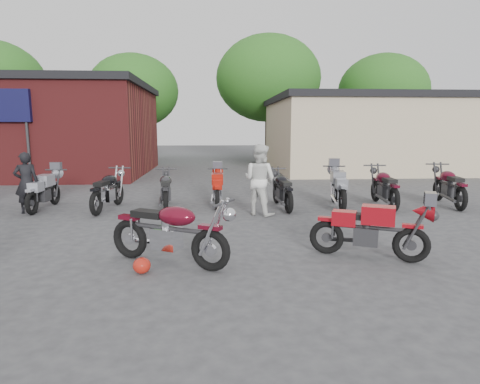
{
  "coord_description": "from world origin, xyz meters",
  "views": [
    {
      "loc": [
        0.26,
        -5.74,
        2.19
      ],
      "look_at": [
        0.79,
        2.26,
        0.9
      ],
      "focal_mm": 30.0,
      "sensor_mm": 36.0,
      "label": 1
    }
  ],
  "objects": [
    {
      "name": "ground",
      "position": [
        0.0,
        0.0,
        0.0
      ],
      "size": [
        90.0,
        90.0,
        0.0
      ],
      "primitive_type": "plane",
      "color": "#3A3A3D"
    },
    {
      "name": "brick_building",
      "position": [
        -9.0,
        14.0,
        2.0
      ],
      "size": [
        12.0,
        8.0,
        4.0
      ],
      "primitive_type": "cube",
      "color": "maroon",
      "rests_on": "ground"
    },
    {
      "name": "stucco_building",
      "position": [
        8.5,
        15.0,
        1.75
      ],
      "size": [
        10.0,
        8.0,
        3.5
      ],
      "primitive_type": "cube",
      "color": "tan",
      "rests_on": "ground"
    },
    {
      "name": "tree_1",
      "position": [
        -5.0,
        22.0,
        3.7
      ],
      "size": [
        5.92,
        5.92,
        7.4
      ],
      "primitive_type": null,
      "color": "#225917",
      "rests_on": "ground"
    },
    {
      "name": "tree_2",
      "position": [
        4.0,
        22.0,
        4.4
      ],
      "size": [
        7.04,
        7.04,
        8.8
      ],
      "primitive_type": null,
      "color": "#225917",
      "rests_on": "ground"
    },
    {
      "name": "tree_3",
      "position": [
        12.0,
        22.0,
        3.8
      ],
      "size": [
        6.08,
        6.08,
        7.6
      ],
      "primitive_type": null,
      "color": "#225917",
      "rests_on": "ground"
    },
    {
      "name": "vintage_motorcycle",
      "position": [
        -0.44,
        0.53,
        0.62
      ],
      "size": [
        2.21,
        1.62,
        1.23
      ],
      "primitive_type": null,
      "rotation": [
        0.0,
        0.0,
        -0.49
      ],
      "color": "#540A19",
      "rests_on": "ground"
    },
    {
      "name": "sportbike",
      "position": [
        2.87,
        0.62,
        0.55
      ],
      "size": [
        1.97,
        1.34,
        1.09
      ],
      "primitive_type": null,
      "rotation": [
        0.0,
        0.0,
        -0.42
      ],
      "color": "#A10D17",
      "rests_on": "ground"
    },
    {
      "name": "helmet",
      "position": [
        -0.84,
        0.16,
        0.12
      ],
      "size": [
        0.29,
        0.29,
        0.25
      ],
      "primitive_type": "ellipsoid",
      "rotation": [
        0.0,
        0.0,
        0.09
      ],
      "color": "#A61D11",
      "rests_on": "ground"
    },
    {
      "name": "person_dark",
      "position": [
        -4.55,
        4.79,
        0.79
      ],
      "size": [
        0.68,
        0.57,
        1.58
      ],
      "primitive_type": "imported",
      "rotation": [
        0.0,
        0.0,
        3.52
      ],
      "color": "black",
      "rests_on": "ground"
    },
    {
      "name": "person_light",
      "position": [
        1.41,
        4.19,
        0.89
      ],
      "size": [
        1.1,
        1.07,
        1.79
      ],
      "primitive_type": "imported",
      "rotation": [
        0.0,
        0.0,
        2.47
      ],
      "color": "silver",
      "rests_on": "ground"
    },
    {
      "name": "row_bike_1",
      "position": [
        -4.32,
        5.26,
        0.56
      ],
      "size": [
        0.68,
        1.93,
        1.11
      ],
      "primitive_type": null,
      "rotation": [
        0.0,
        0.0,
        1.54
      ],
      "color": "#9698A4",
      "rests_on": "ground"
    },
    {
      "name": "row_bike_2",
      "position": [
        -2.57,
        5.07,
        0.59
      ],
      "size": [
        0.94,
        2.11,
        1.18
      ],
      "primitive_type": null,
      "rotation": [
        0.0,
        0.0,
        1.43
      ],
      "color": "black",
      "rests_on": "ground"
    },
    {
      "name": "row_bike_3",
      "position": [
        -1.06,
        5.24,
        0.56
      ],
      "size": [
        0.83,
        1.98,
        1.12
      ],
      "primitive_type": null,
      "rotation": [
        0.0,
        0.0,
        1.67
      ],
      "color": "#272629",
      "rests_on": "ground"
    },
    {
      "name": "row_bike_4",
      "position": [
        0.36,
        5.5,
        0.54
      ],
      "size": [
        0.66,
        1.89,
        1.09
      ],
      "primitive_type": null,
      "rotation": [
        0.0,
        0.0,
        1.55
      ],
      "color": "red",
      "rests_on": "ground"
    },
    {
      "name": "row_bike_5",
      "position": [
        2.13,
        5.02,
        0.56
      ],
      "size": [
        0.77,
        1.98,
        1.13
      ],
      "primitive_type": null,
      "rotation": [
        0.0,
        0.0,
        1.64
      ],
      "color": "black",
      "rests_on": "ground"
    },
    {
      "name": "row_bike_6",
      "position": [
        3.7,
        5.04,
        0.6
      ],
      "size": [
        0.98,
        2.13,
        1.19
      ],
      "primitive_type": null,
      "rotation": [
        0.0,
        0.0,
        1.42
      ],
      "color": "gray",
      "rests_on": "ground"
    },
    {
      "name": "row_bike_7",
      "position": [
        5.02,
        5.07,
        0.6
      ],
      "size": [
        0.86,
        2.13,
        1.2
      ],
      "primitive_type": null,
      "rotation": [
        0.0,
        0.0,
        1.49
      ],
      "color": "#490919",
      "rests_on": "ground"
    },
    {
      "name": "row_bike_8",
      "position": [
        6.91,
        5.07,
        0.62
      ],
      "size": [
        1.05,
        2.22,
        1.23
      ],
      "primitive_type": null,
      "rotation": [
        0.0,
        0.0,
        1.4
      ],
      "color": "#4D091A",
      "rests_on": "ground"
    }
  ]
}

